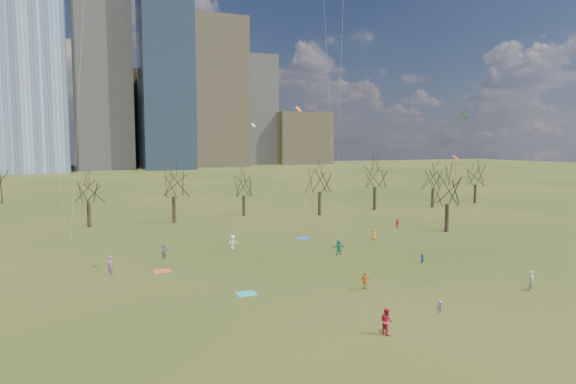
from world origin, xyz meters
name	(u,v)px	position (x,y,z in m)	size (l,w,h in m)	color
ground	(342,287)	(0.00, 0.00, 0.00)	(500.00, 500.00, 0.00)	black
downtown_skyline	(115,82)	(-2.43, 210.64, 39.01)	(212.50, 78.00, 118.00)	slate
bare_tree_row	(223,183)	(-0.09, 37.22, 6.12)	(113.04, 29.80, 9.50)	black
blanket_teal	(246,294)	(-8.20, 1.14, 0.01)	(1.60, 1.50, 0.03)	teal
blanket_navy	(303,238)	(5.88, 21.21, 0.01)	(1.60, 1.50, 0.03)	#2434AB
blanket_crimson	(162,271)	(-13.30, 11.14, 0.01)	(1.60, 1.50, 0.03)	#B13D23
person_1	(531,281)	(13.85, -7.07, 0.83)	(0.61, 0.40, 1.67)	silver
person_2	(386,321)	(-2.64, -10.66, 0.87)	(0.85, 0.66, 1.74)	red
person_3	(440,307)	(3.08, -8.88, 0.51)	(0.66, 0.38, 1.02)	slate
person_4	(365,281)	(1.33, -1.49, 0.72)	(0.85, 0.35, 1.44)	orange
person_5	(339,247)	(5.53, 10.95, 0.84)	(1.56, 0.50, 1.68)	#1B7A5F
person_7	(110,266)	(-17.99, 11.31, 0.93)	(0.68, 0.44, 1.86)	#994E9D
person_8	(422,259)	(11.48, 4.24, 0.50)	(0.48, 0.38, 1.00)	#233F98
person_9	(233,242)	(-4.21, 18.40, 0.80)	(1.03, 0.59, 1.60)	white
person_10	(397,223)	(21.58, 23.20, 0.69)	(0.81, 0.34, 1.39)	red
person_11	(164,251)	(-12.26, 16.71, 0.78)	(1.44, 0.46, 1.55)	slate
person_12	(374,235)	(13.70, 16.79, 0.67)	(0.66, 0.43, 1.35)	orange
kites_airborne	(288,140)	(-0.08, 11.80, 12.41)	(56.78, 50.66, 29.82)	orange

